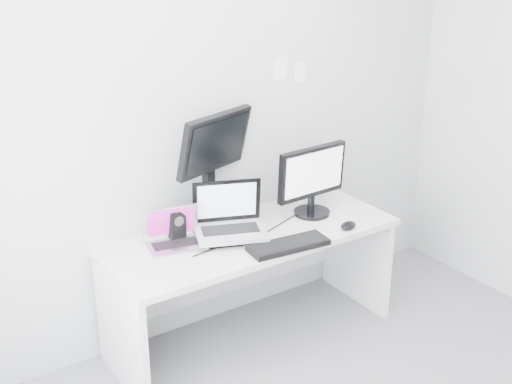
% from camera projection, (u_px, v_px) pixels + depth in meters
% --- Properties ---
extents(back_wall, '(3.60, 0.00, 3.60)m').
position_uv_depth(back_wall, '(219.00, 121.00, 4.08)').
color(back_wall, silver).
rests_on(back_wall, ground).
extents(desk, '(1.80, 0.70, 0.73)m').
position_uv_depth(desk, '(252.00, 286.00, 4.17)').
color(desk, silver).
rests_on(desk, ground).
extents(macbook, '(0.36, 0.30, 0.24)m').
position_uv_depth(macbook, '(175.00, 229.00, 3.81)').
color(macbook, silver).
rests_on(macbook, desk).
extents(speaker, '(0.12, 0.12, 0.19)m').
position_uv_depth(speaker, '(175.00, 224.00, 3.93)').
color(speaker, black).
rests_on(speaker, desk).
extents(dell_laptop, '(0.50, 0.45, 0.34)m').
position_uv_depth(dell_laptop, '(231.00, 213.00, 3.90)').
color(dell_laptop, '#AEB0B6').
rests_on(dell_laptop, desk).
extents(rear_monitor, '(0.58, 0.36, 0.74)m').
position_uv_depth(rear_monitor, '(212.00, 168.00, 4.03)').
color(rear_monitor, black).
rests_on(rear_monitor, desk).
extents(samsung_monitor, '(0.52, 0.26, 0.46)m').
position_uv_depth(samsung_monitor, '(313.00, 180.00, 4.22)').
color(samsung_monitor, black).
rests_on(samsung_monitor, desk).
extents(keyboard, '(0.49, 0.22, 0.03)m').
position_uv_depth(keyboard, '(288.00, 245.00, 3.85)').
color(keyboard, black).
rests_on(keyboard, desk).
extents(mouse, '(0.14, 0.11, 0.04)m').
position_uv_depth(mouse, '(348.00, 225.00, 4.10)').
color(mouse, black).
rests_on(mouse, desk).
extents(wall_note_0, '(0.10, 0.00, 0.14)m').
position_uv_depth(wall_note_0, '(281.00, 69.00, 4.21)').
color(wall_note_0, white).
rests_on(wall_note_0, back_wall).
extents(wall_note_1, '(0.09, 0.00, 0.13)m').
position_uv_depth(wall_note_1, '(299.00, 72.00, 4.30)').
color(wall_note_1, white).
rests_on(wall_note_1, back_wall).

